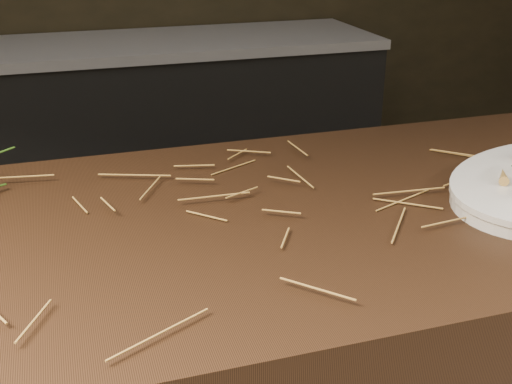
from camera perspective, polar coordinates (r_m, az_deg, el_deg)
back_counter at (r=2.94m, az=-7.61°, el=5.28°), size 1.82×0.62×0.84m
straw_bedding at (r=0.99m, az=-6.61°, el=-2.41°), size 1.40×0.60×0.02m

